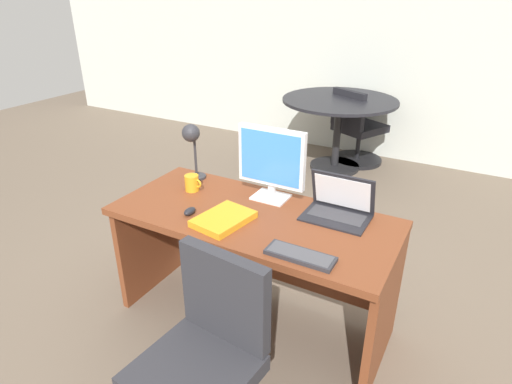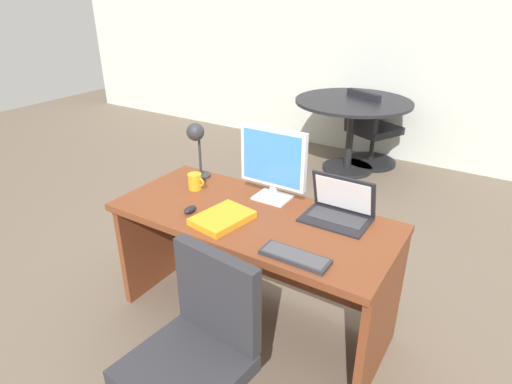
% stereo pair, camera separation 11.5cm
% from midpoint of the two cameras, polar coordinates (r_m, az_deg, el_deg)
% --- Properties ---
extents(ground, '(12.00, 12.00, 0.00)m').
position_cam_midpoint_polar(ground, '(3.88, 12.49, -3.29)').
color(ground, '#6B5B4C').
extents(back_wall, '(10.00, 0.10, 2.80)m').
position_cam_midpoint_polar(back_wall, '(5.09, 21.29, 19.09)').
color(back_wall, silver).
rests_on(back_wall, ground).
extents(desk, '(1.54, 0.69, 0.72)m').
position_cam_midpoint_polar(desk, '(2.47, 1.46, -6.78)').
color(desk, brown).
rests_on(desk, ground).
extents(monitor, '(0.40, 0.16, 0.42)m').
position_cam_midpoint_polar(monitor, '(2.41, 3.63, 4.16)').
color(monitor, silver).
rests_on(monitor, desk).
extents(laptop, '(0.34, 0.25, 0.23)m').
position_cam_midpoint_polar(laptop, '(2.33, 12.44, -1.72)').
color(laptop, black).
rests_on(laptop, desk).
extents(keyboard, '(0.32, 0.11, 0.02)m').
position_cam_midpoint_polar(keyboard, '(1.98, 6.85, -8.51)').
color(keyboard, '#2D2D33').
rests_on(keyboard, desk).
extents(mouse, '(0.05, 0.08, 0.04)m').
position_cam_midpoint_polar(mouse, '(2.36, -7.33, -2.33)').
color(mouse, black).
rests_on(mouse, desk).
extents(desk_lamp, '(0.12, 0.14, 0.36)m').
position_cam_midpoint_polar(desk_lamp, '(2.70, -6.67, 6.96)').
color(desk_lamp, '#2D2D33').
rests_on(desk_lamp, desk).
extents(book, '(0.26, 0.33, 0.04)m').
position_cam_midpoint_polar(book, '(2.26, -2.99, -3.49)').
color(book, orange).
rests_on(book, desk).
extents(coffee_mug, '(0.11, 0.08, 0.10)m').
position_cam_midpoint_polar(coffee_mug, '(2.62, -6.79, 1.37)').
color(coffee_mug, orange).
rests_on(coffee_mug, desk).
extents(office_chair, '(0.56, 0.56, 0.85)m').
position_cam_midpoint_polar(office_chair, '(2.03, -6.35, -22.24)').
color(office_chair, black).
rests_on(office_chair, ground).
extents(meeting_table, '(1.20, 1.20, 0.77)m').
position_cam_midpoint_polar(meeting_table, '(4.69, 13.24, 9.49)').
color(meeting_table, black).
rests_on(meeting_table, ground).
extents(meeting_chair_near, '(0.62, 0.63, 0.84)m').
position_cam_midpoint_polar(meeting_chair_near, '(4.97, 15.45, 7.21)').
color(meeting_chair_near, black).
rests_on(meeting_chair_near, ground).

